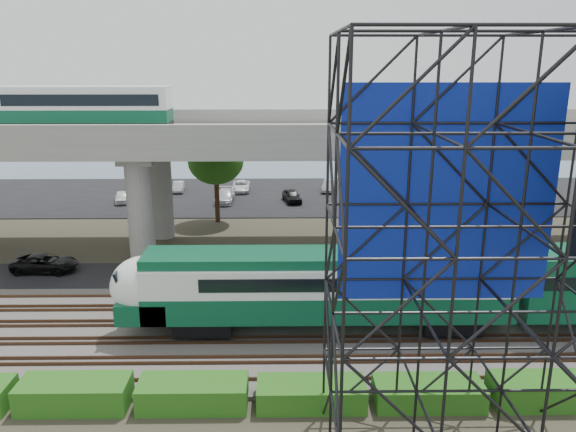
{
  "coord_description": "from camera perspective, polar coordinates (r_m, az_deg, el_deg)",
  "views": [
    {
      "loc": [
        -0.27,
        -25.2,
        14.16
      ],
      "look_at": [
        0.16,
        6.0,
        5.5
      ],
      "focal_mm": 35.0,
      "sensor_mm": 36.0,
      "label": 1
    }
  ],
  "objects": [
    {
      "name": "service_road",
      "position": [
        38.39,
        -0.33,
        -6.07
      ],
      "size": [
        90.0,
        5.0,
        0.08
      ],
      "primitive_type": "cube",
      "color": "black",
      "rests_on": "ground"
    },
    {
      "name": "parked_cars",
      "position": [
        60.06,
        1.27,
        2.54
      ],
      "size": [
        37.29,
        9.54,
        1.31
      ],
      "color": "white",
      "rests_on": "parking_lot"
    },
    {
      "name": "ground",
      "position": [
        28.91,
        -0.16,
        -13.83
      ],
      "size": [
        140.0,
        140.0,
        0.0
      ],
      "primitive_type": "plane",
      "color": "#474233",
      "rests_on": "ground"
    },
    {
      "name": "commuter_train",
      "position": [
        29.8,
        8.13,
        -6.9
      ],
      "size": [
        29.3,
        3.06,
        4.3
      ],
      "color": "black",
      "rests_on": "rail_tracks"
    },
    {
      "name": "suv",
      "position": [
        42.24,
        -23.46,
        -4.42
      ],
      "size": [
        4.47,
        2.16,
        1.23
      ],
      "primitive_type": "imported",
      "rotation": [
        0.0,
        0.0,
        1.54
      ],
      "color": "black",
      "rests_on": "service_road"
    },
    {
      "name": "overpass",
      "position": [
        41.63,
        -1.86,
        7.29
      ],
      "size": [
        80.0,
        12.0,
        12.4
      ],
      "color": "#9E9B93",
      "rests_on": "ground"
    },
    {
      "name": "hedge_strip",
      "position": [
        24.97,
        2.38,
        -17.51
      ],
      "size": [
        34.6,
        1.8,
        1.2
      ],
      "color": "#1E5714",
      "rests_on": "ground"
    },
    {
      "name": "harbor_water",
      "position": [
        82.42,
        -0.59,
        5.63
      ],
      "size": [
        140.0,
        40.0,
        0.03
      ],
      "primitive_type": "cube",
      "color": "#485A76",
      "rests_on": "ground"
    },
    {
      "name": "trees",
      "position": [
        42.48,
        -6.73,
        3.73
      ],
      "size": [
        40.94,
        16.94,
        7.69
      ],
      "color": "#382314",
      "rests_on": "ground"
    },
    {
      "name": "scaffold_tower",
      "position": [
        19.5,
        18.04,
        -5.35
      ],
      "size": [
        9.36,
        6.36,
        15.0
      ],
      "color": "black",
      "rests_on": "ground"
    },
    {
      "name": "rail_tracks",
      "position": [
        30.54,
        -0.2,
        -11.53
      ],
      "size": [
        90.0,
        9.52,
        0.16
      ],
      "color": "#472D1E",
      "rests_on": "ballast_bed"
    },
    {
      "name": "parking_lot",
      "position": [
        60.86,
        -0.51,
        2.09
      ],
      "size": [
        90.0,
        18.0,
        0.08
      ],
      "primitive_type": "cube",
      "color": "black",
      "rests_on": "ground"
    },
    {
      "name": "ballast_bed",
      "position": [
        30.62,
        -0.2,
        -11.83
      ],
      "size": [
        90.0,
        12.0,
        0.2
      ],
      "primitive_type": "cube",
      "color": "slate",
      "rests_on": "ground"
    }
  ]
}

